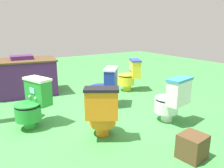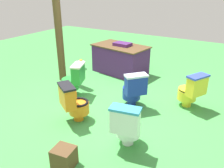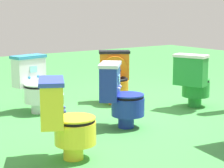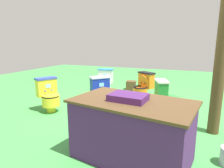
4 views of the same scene
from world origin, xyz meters
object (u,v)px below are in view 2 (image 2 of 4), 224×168
at_px(toilet_orange, 74,102).
at_px(toilet_white, 127,125).
at_px(toilet_blue, 133,89).
at_px(toilet_green, 74,79).
at_px(small_crate, 64,157).
at_px(vendor_table, 120,59).
at_px(wooden_post, 59,36).
at_px(toilet_yellow, 191,90).
at_px(lemon_bucket, 81,65).

distance_m(toilet_orange, toilet_white, 1.16).
height_order(toilet_blue, toilet_orange, same).
xyz_separation_m(toilet_green, toilet_blue, (1.36, 0.20, 0.00)).
relative_size(toilet_white, small_crate, 2.53).
relative_size(toilet_green, toilet_white, 1.00).
bearing_deg(toilet_white, vendor_table, 109.69).
relative_size(vendor_table, small_crate, 5.51).
xyz_separation_m(vendor_table, small_crate, (1.11, -3.57, -0.25)).
distance_m(toilet_green, wooden_post, 1.27).
height_order(toilet_yellow, toilet_blue, same).
distance_m(small_crate, lemon_bucket, 3.97).
bearing_deg(toilet_blue, vendor_table, 78.24).
bearing_deg(small_crate, toilet_white, 56.85).
distance_m(toilet_orange, lemon_bucket, 2.83).
height_order(toilet_yellow, lemon_bucket, toilet_yellow).
distance_m(toilet_blue, small_crate, 2.02).
xyz_separation_m(toilet_white, vendor_table, (-1.64, 2.76, 0.02)).
xyz_separation_m(toilet_green, toilet_orange, (0.69, -0.84, 0.00)).
distance_m(toilet_green, toilet_orange, 1.08).
xyz_separation_m(toilet_green, wooden_post, (-0.84, 0.55, 0.78)).
xyz_separation_m(toilet_green, vendor_table, (0.19, 1.76, 0.02)).
bearing_deg(vendor_table, toilet_green, -96.26).
xyz_separation_m(toilet_green, lemon_bucket, (-0.95, 1.46, -0.25)).
relative_size(toilet_blue, lemon_bucket, 2.63).
bearing_deg(toilet_yellow, toilet_green, 134.44).
bearing_deg(vendor_table, toilet_blue, -53.38).
bearing_deg(small_crate, vendor_table, 107.21).
bearing_deg(toilet_white, toilet_green, 140.45).
xyz_separation_m(toilet_blue, toilet_white, (0.48, -1.19, 0.00)).
height_order(toilet_green, lemon_bucket, toilet_green).
height_order(vendor_table, wooden_post, wooden_post).
relative_size(vendor_table, lemon_bucket, 5.72).
height_order(toilet_orange, toilet_white, same).
bearing_deg(vendor_table, wooden_post, -130.33).
distance_m(toilet_white, wooden_post, 3.18).
height_order(toilet_orange, small_crate, toilet_orange).
xyz_separation_m(toilet_orange, small_crate, (0.61, -0.97, -0.23)).
relative_size(toilet_yellow, toilet_orange, 1.00).
bearing_deg(toilet_orange, vendor_table, 132.96).
xyz_separation_m(vendor_table, lemon_bucket, (-1.14, -0.31, -0.28)).
distance_m(toilet_yellow, toilet_orange, 2.30).
distance_m(vendor_table, small_crate, 3.75).
bearing_deg(lemon_bucket, wooden_post, -82.96).
bearing_deg(vendor_table, toilet_white, -59.27).
height_order(toilet_green, toilet_orange, same).
height_order(toilet_orange, wooden_post, wooden_post).
bearing_deg(toilet_white, toilet_orange, 161.15).
height_order(wooden_post, lemon_bucket, wooden_post).
height_order(toilet_green, wooden_post, wooden_post).
distance_m(toilet_green, vendor_table, 1.77).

